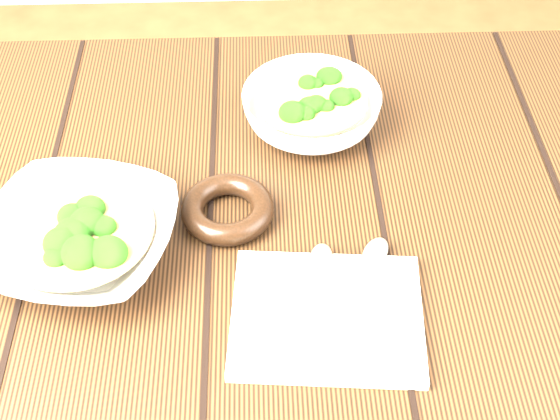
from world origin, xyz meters
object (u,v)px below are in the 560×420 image
at_px(table, 232,298).
at_px(soup_bowl_back, 311,110).
at_px(trivet, 227,209).
at_px(napkin, 327,316).
at_px(soup_bowl_front, 79,238).

height_order(table, soup_bowl_back, soup_bowl_back).
xyz_separation_m(soup_bowl_back, trivet, (-0.11, -0.16, -0.02)).
bearing_deg(table, trivet, 89.03).
relative_size(table, trivet, 11.04).
xyz_separation_m(table, napkin, (0.10, -0.12, 0.13)).
xyz_separation_m(table, soup_bowl_back, (0.11, 0.18, 0.15)).
distance_m(table, napkin, 0.20).
bearing_deg(napkin, soup_bowl_back, 94.20).
relative_size(trivet, napkin, 0.55).
xyz_separation_m(soup_bowl_back, napkin, (-0.00, -0.31, -0.02)).
relative_size(table, soup_bowl_back, 5.12).
height_order(trivet, napkin, trivet).
relative_size(table, napkin, 6.10).
bearing_deg(soup_bowl_front, table, 9.14).
relative_size(soup_bowl_front, trivet, 2.32).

